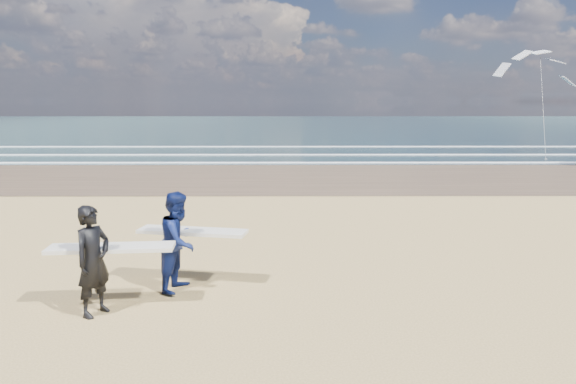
{
  "coord_description": "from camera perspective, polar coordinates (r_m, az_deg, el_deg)",
  "views": [
    {
      "loc": [
        1.67,
        -7.73,
        3.66
      ],
      "look_at": [
        1.74,
        6.0,
        1.24
      ],
      "focal_mm": 32.0,
      "sensor_mm": 36.0,
      "label": 1
    }
  ],
  "objects": [
    {
      "name": "ocean",
      "position": [
        81.89,
        12.76,
        7.22
      ],
      "size": [
        220.0,
        100.0,
        0.02
      ],
      "primitive_type": "cube",
      "color": "#172B33",
      "rests_on": "ground"
    },
    {
      "name": "surfer_near",
      "position": [
        9.51,
        -20.63,
        -7.0
      ],
      "size": [
        2.23,
        1.12,
        1.94
      ],
      "color": "black",
      "rests_on": "ground"
    },
    {
      "name": "surfer_far",
      "position": [
        10.28,
        -11.92,
        -5.3
      ],
      "size": [
        2.26,
        1.37,
        1.96
      ],
      "color": "#0D184B",
      "rests_on": "ground"
    },
    {
      "name": "kite_1",
      "position": [
        38.82,
        26.39,
        10.17
      ],
      "size": [
        5.57,
        4.71,
        8.1
      ],
      "color": "slate",
      "rests_on": "ground"
    },
    {
      "name": "foam_breakers",
      "position": [
        40.4,
        26.76,
        3.82
      ],
      "size": [
        220.0,
        11.7,
        0.05
      ],
      "color": "white",
      "rests_on": "ground"
    }
  ]
}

